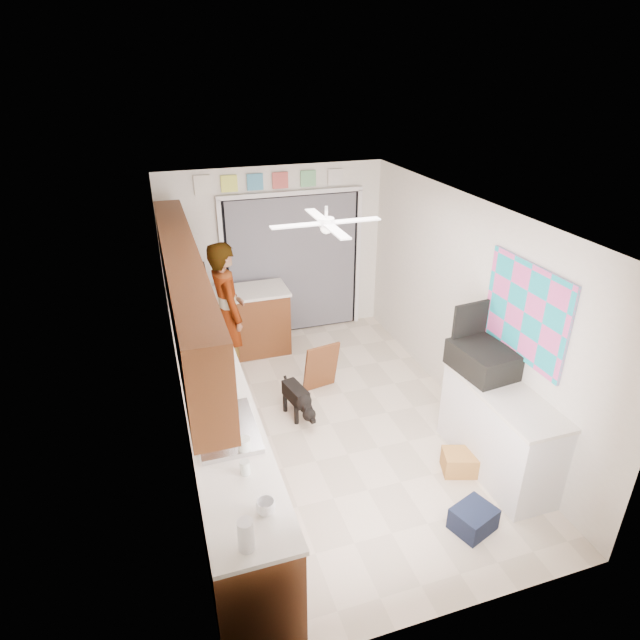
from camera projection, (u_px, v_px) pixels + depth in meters
floor at (331, 424)px, 6.17m from camera, size 5.00×5.00×0.00m
ceiling at (333, 210)px, 5.07m from camera, size 5.00×5.00×0.00m
wall_back at (275, 254)px, 7.76m from camera, size 3.20×0.00×3.20m
wall_front at (457, 491)px, 3.48m from camera, size 3.20×0.00×3.20m
wall_left at (176, 350)px, 5.17m from camera, size 0.00×5.00×5.00m
wall_right at (465, 308)px, 6.06m from camera, size 0.00×5.00×5.00m
left_base_cabinets at (214, 412)px, 5.61m from camera, size 0.60×4.80×0.90m
left_countertop at (211, 374)px, 5.41m from camera, size 0.62×4.80×0.04m
upper_cabinets at (185, 288)px, 5.15m from camera, size 0.32×4.00×0.80m
sink_basin at (227, 430)px, 4.53m from camera, size 0.50×0.76×0.06m
faucet at (203, 425)px, 4.44m from camera, size 0.03×0.03×0.22m
peninsula_base at (251, 322)px, 7.54m from camera, size 1.00×0.60×0.90m
peninsula_top at (249, 291)px, 7.33m from camera, size 1.04×0.64×0.04m
back_opening_recess at (293, 265)px, 7.89m from camera, size 2.00×0.06×2.10m
curtain_panel at (294, 266)px, 7.85m from camera, size 1.90×0.03×2.05m
door_trim_left at (224, 274)px, 7.58m from camera, size 0.06×0.04×2.10m
door_trim_right at (358, 259)px, 8.14m from camera, size 0.06×0.04×2.10m
door_trim_head at (292, 193)px, 7.39m from camera, size 2.10×0.04×0.06m
header_frame_0 at (229, 184)px, 7.10m from camera, size 0.22×0.02×0.22m
header_frame_1 at (255, 182)px, 7.20m from camera, size 0.22×0.02×0.22m
header_frame_2 at (280, 180)px, 7.30m from camera, size 0.22×0.02×0.22m
header_frame_3 at (308, 179)px, 7.41m from camera, size 0.22×0.02×0.22m
header_frame_4 at (335, 177)px, 7.52m from camera, size 0.22×0.02×0.22m
route66_sign at (203, 185)px, 7.01m from camera, size 0.22×0.02×0.26m
right_counter_base at (498, 432)px, 5.32m from camera, size 0.50×1.40×0.90m
right_counter_top at (505, 392)px, 5.11m from camera, size 0.54×1.44×0.04m
abstract_painting at (525, 312)px, 5.03m from camera, size 0.03×1.15×0.95m
ceiling_fan at (326, 223)px, 5.32m from camera, size 1.14×1.14×0.24m
microwave at (193, 279)px, 7.27m from camera, size 0.40×0.57×0.30m
cup at (266, 507)px, 3.70m from camera, size 0.16×0.16×0.11m
jar_a at (245, 446)px, 4.26m from camera, size 0.13×0.13×0.14m
jar_b at (245, 467)px, 4.05m from camera, size 0.10×0.10×0.11m
paper_towel_roll at (246, 535)px, 3.40m from camera, size 0.13×0.13×0.23m
suitcase at (483, 360)px, 5.36m from camera, size 0.55×0.69×0.27m
suitcase_rim at (481, 369)px, 5.41m from camera, size 0.50×0.63×0.02m
suitcase_lid at (470, 325)px, 5.50m from camera, size 0.42×0.08×0.50m
cardboard_box at (461, 462)px, 5.41m from camera, size 0.43×0.37×0.23m
navy_crate at (473, 519)px, 4.75m from camera, size 0.44×0.40×0.22m
cabinet_door_panel at (321, 367)px, 6.65m from camera, size 0.47×0.25×0.67m
man at (228, 313)px, 6.70m from camera, size 0.54×0.73×1.85m
dog at (296, 399)px, 6.22m from camera, size 0.36×0.61×0.45m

